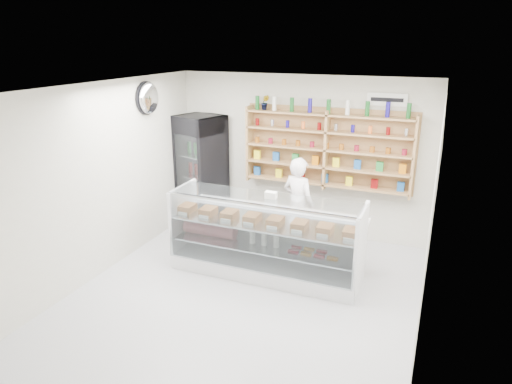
% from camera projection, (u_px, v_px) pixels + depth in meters
% --- Properties ---
extents(room, '(5.00, 5.00, 5.00)m').
position_uv_depth(room, '(243.00, 200.00, 5.83)').
color(room, '#A4A4A9').
rests_on(room, ground).
extents(display_counter, '(2.81, 0.84, 1.22)m').
position_uv_depth(display_counter, '(266.00, 252.00, 6.79)').
color(display_counter, white).
rests_on(display_counter, floor).
extents(shop_worker, '(0.67, 0.55, 1.58)m').
position_uv_depth(shop_worker, '(298.00, 205.00, 7.43)').
color(shop_worker, white).
rests_on(shop_worker, floor).
extents(drinks_cooler, '(0.93, 0.92, 2.06)m').
position_uv_depth(drinks_cooler, '(202.00, 171.00, 8.46)').
color(drinks_cooler, black).
rests_on(drinks_cooler, floor).
extents(wall_shelving, '(2.84, 0.28, 1.33)m').
position_uv_depth(wall_shelving, '(326.00, 150.00, 7.64)').
color(wall_shelving, tan).
rests_on(wall_shelving, back_wall).
extents(potted_plant, '(0.16, 0.15, 0.26)m').
position_uv_depth(potted_plant, '(265.00, 102.00, 7.81)').
color(potted_plant, '#1E6626').
rests_on(potted_plant, wall_shelving).
extents(security_mirror, '(0.15, 0.50, 0.50)m').
position_uv_depth(security_mirror, '(149.00, 98.00, 7.32)').
color(security_mirror, silver).
rests_on(security_mirror, left_wall).
extents(wall_sign, '(0.62, 0.03, 0.20)m').
position_uv_depth(wall_sign, '(387.00, 100.00, 7.16)').
color(wall_sign, white).
rests_on(wall_sign, back_wall).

